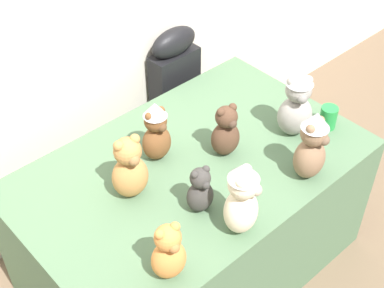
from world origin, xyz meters
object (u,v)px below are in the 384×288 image
object	(u,v)px
teddy_bear_cocoa	(226,132)
teddy_bear_caramel	(130,169)
display_table	(192,218)
teddy_bear_ginger	(169,253)
teddy_bear_chestnut	(156,132)
teddy_bear_charcoal	(200,191)
teddy_bear_mocha	(312,146)
teddy_bear_cream	(242,198)
party_cup_green	(328,117)
teddy_bear_ash	(297,103)
instrument_case	(175,103)

from	to	relation	value
teddy_bear_cocoa	teddy_bear_caramel	bearing A→B (deg)	179.10
teddy_bear_caramel	display_table	bearing A→B (deg)	1.05
teddy_bear_ginger	teddy_bear_chestnut	distance (m)	0.62
teddy_bear_charcoal	teddy_bear_caramel	world-z (taller)	teddy_bear_caramel
teddy_bear_mocha	teddy_bear_chestnut	xyz separation A→B (m)	(-0.40, 0.52, -0.02)
teddy_bear_ginger	teddy_bear_chestnut	bearing A→B (deg)	64.14
teddy_bear_mocha	teddy_bear_cream	size ratio (longest dim) A/B	0.98
teddy_bear_charcoal	teddy_bear_cocoa	xyz separation A→B (m)	(0.31, 0.17, 0.02)
teddy_bear_caramel	party_cup_green	distance (m)	0.99
teddy_bear_charcoal	party_cup_green	world-z (taller)	teddy_bear_charcoal
teddy_bear_charcoal	teddy_bear_cocoa	bearing A→B (deg)	37.29
teddy_bear_cocoa	teddy_bear_cream	size ratio (longest dim) A/B	0.76
teddy_bear_cream	display_table	bearing A→B (deg)	47.23
teddy_bear_ash	display_table	bearing A→B (deg)	-164.43
teddy_bear_charcoal	party_cup_green	xyz separation A→B (m)	(0.79, -0.02, -0.05)
display_table	teddy_bear_charcoal	distance (m)	0.52
display_table	instrument_case	distance (m)	0.76
instrument_case	teddy_bear_mocha	distance (m)	1.07
teddy_bear_cocoa	display_table	bearing A→B (deg)	175.36
display_table	instrument_case	size ratio (longest dim) A/B	1.61
teddy_bear_ginger	teddy_bear_caramel	bearing A→B (deg)	80.40
teddy_bear_cream	teddy_bear_caramel	world-z (taller)	teddy_bear_cream
teddy_bear_charcoal	teddy_bear_caramel	xyz separation A→B (m)	(-0.15, 0.25, 0.04)
teddy_bear_ginger	party_cup_green	size ratio (longest dim) A/B	2.31
teddy_bear_chestnut	party_cup_green	distance (m)	0.82
display_table	party_cup_green	world-z (taller)	party_cup_green
teddy_bear_chestnut	teddy_bear_ginger	bearing A→B (deg)	-125.80
display_table	teddy_bear_cocoa	distance (m)	0.50
teddy_bear_ginger	teddy_bear_caramel	distance (m)	0.43
display_table	teddy_bear_caramel	xyz separation A→B (m)	(-0.30, 0.04, 0.49)
instrument_case	teddy_bear_ash	world-z (taller)	teddy_bear_ash
teddy_bear_ginger	teddy_bear_cream	bearing A→B (deg)	6.27
teddy_bear_mocha	teddy_bear_cream	xyz separation A→B (m)	(-0.42, -0.01, 0.00)
teddy_bear_ash	instrument_case	bearing A→B (deg)	127.40
teddy_bear_chestnut	instrument_case	bearing A→B (deg)	42.74
display_table	teddy_bear_ash	xyz separation A→B (m)	(0.49, -0.15, 0.52)
teddy_bear_cocoa	teddy_bear_cream	bearing A→B (deg)	-118.10
party_cup_green	instrument_case	bearing A→B (deg)	104.30
teddy_bear_ash	teddy_bear_cream	xyz separation A→B (m)	(-0.59, -0.23, -0.01)
teddy_bear_charcoal	teddy_bear_chestnut	world-z (taller)	teddy_bear_chestnut
display_table	teddy_bear_cream	xyz separation A→B (m)	(-0.10, -0.39, 0.52)
teddy_bear_ash	teddy_bear_caramel	size ratio (longest dim) A/B	1.18
teddy_bear_cocoa	teddy_bear_cream	distance (m)	0.44
teddy_bear_ash	party_cup_green	world-z (taller)	teddy_bear_ash
display_table	teddy_bear_chestnut	bearing A→B (deg)	119.09
teddy_bear_caramel	teddy_bear_mocha	bearing A→B (deg)	-24.85
teddy_bear_ginger	teddy_bear_cream	xyz separation A→B (m)	(0.34, -0.02, 0.05)
teddy_bear_mocha	teddy_bear_ginger	size ratio (longest dim) A/B	1.31
teddy_bear_ginger	teddy_bear_mocha	bearing A→B (deg)	9.05
display_table	teddy_bear_mocha	world-z (taller)	teddy_bear_mocha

